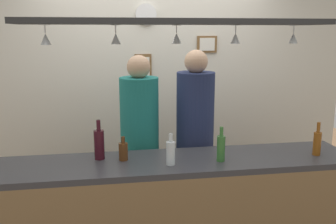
# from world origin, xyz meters

# --- Properties ---
(back_wall) EXTENTS (4.40, 0.06, 2.60)m
(back_wall) POSITION_xyz_m (0.00, 1.10, 1.30)
(back_wall) COLOR silver
(back_wall) RESTS_ON ground_plane
(bar_counter) EXTENTS (2.70, 0.55, 0.98)m
(bar_counter) POSITION_xyz_m (0.00, -0.50, 0.67)
(bar_counter) COLOR #38383D
(bar_counter) RESTS_ON ground_plane
(overhead_glass_rack) EXTENTS (2.20, 0.36, 0.04)m
(overhead_glass_rack) POSITION_xyz_m (0.00, -0.30, 1.98)
(overhead_glass_rack) COLOR black
(hanging_wineglass_far_left) EXTENTS (0.07, 0.07, 0.13)m
(hanging_wineglass_far_left) POSITION_xyz_m (-0.89, -0.34, 1.87)
(hanging_wineglass_far_left) COLOR silver
(hanging_wineglass_far_left) RESTS_ON overhead_glass_rack
(hanging_wineglass_left) EXTENTS (0.07, 0.07, 0.13)m
(hanging_wineglass_left) POSITION_xyz_m (-0.43, -0.28, 1.87)
(hanging_wineglass_left) COLOR silver
(hanging_wineglass_left) RESTS_ON overhead_glass_rack
(hanging_wineglass_center_left) EXTENTS (0.07, 0.07, 0.13)m
(hanging_wineglass_center_left) POSITION_xyz_m (0.01, -0.23, 1.87)
(hanging_wineglass_center_left) COLOR silver
(hanging_wineglass_center_left) RESTS_ON overhead_glass_rack
(hanging_wineglass_center) EXTENTS (0.07, 0.07, 0.13)m
(hanging_wineglass_center) POSITION_xyz_m (0.42, -0.33, 1.87)
(hanging_wineglass_center) COLOR silver
(hanging_wineglass_center) RESTS_ON overhead_glass_rack
(hanging_wineglass_center_right) EXTENTS (0.07, 0.07, 0.13)m
(hanging_wineglass_center_right) POSITION_xyz_m (0.87, -0.33, 1.87)
(hanging_wineglass_center_right) COLOR silver
(hanging_wineglass_center_right) RESTS_ON overhead_glass_rack
(person_left_teal_shirt) EXTENTS (0.34, 0.34, 1.72)m
(person_left_teal_shirt) POSITION_xyz_m (-0.23, 0.25, 1.04)
(person_left_teal_shirt) COLOR #2D334C
(person_left_teal_shirt) RESTS_ON ground_plane
(person_right_navy_shirt) EXTENTS (0.34, 0.34, 1.76)m
(person_right_navy_shirt) POSITION_xyz_m (0.27, 0.25, 1.07)
(person_right_navy_shirt) COLOR #2D334C
(person_right_navy_shirt) RESTS_ON ground_plane
(bottle_beer_amber_tall) EXTENTS (0.06, 0.06, 0.26)m
(bottle_beer_amber_tall) POSITION_xyz_m (1.08, -0.41, 1.08)
(bottle_beer_amber_tall) COLOR brown
(bottle_beer_amber_tall) RESTS_ON bar_counter
(bottle_beer_green_import) EXTENTS (0.06, 0.06, 0.26)m
(bottle_beer_green_import) POSITION_xyz_m (0.31, -0.43, 1.09)
(bottle_beer_green_import) COLOR #336B2D
(bottle_beer_green_import) RESTS_ON bar_counter
(bottle_soda_clear) EXTENTS (0.06, 0.06, 0.23)m
(bottle_soda_clear) POSITION_xyz_m (-0.07, -0.45, 1.07)
(bottle_soda_clear) COLOR silver
(bottle_soda_clear) RESTS_ON bar_counter
(bottle_wine_dark_red) EXTENTS (0.08, 0.08, 0.30)m
(bottle_wine_dark_red) POSITION_xyz_m (-0.57, -0.24, 1.10)
(bottle_wine_dark_red) COLOR #380F19
(bottle_wine_dark_red) RESTS_ON bar_counter
(bottle_beer_brown_stubby) EXTENTS (0.07, 0.07, 0.18)m
(bottle_beer_brown_stubby) POSITION_xyz_m (-0.40, -0.29, 1.05)
(bottle_beer_brown_stubby) COLOR #512D14
(bottle_beer_brown_stubby) RESTS_ON bar_counter
(picture_frame_upper_small) EXTENTS (0.22, 0.02, 0.18)m
(picture_frame_upper_small) POSITION_xyz_m (0.59, 1.06, 1.78)
(picture_frame_upper_small) COLOR brown
(picture_frame_upper_small) RESTS_ON back_wall
(picture_frame_crest) EXTENTS (0.18, 0.02, 0.26)m
(picture_frame_crest) POSITION_xyz_m (-0.12, 1.06, 1.55)
(picture_frame_crest) COLOR brown
(picture_frame_crest) RESTS_ON back_wall
(wall_clock) EXTENTS (0.22, 0.03, 0.22)m
(wall_clock) POSITION_xyz_m (-0.08, 1.05, 2.09)
(wall_clock) COLOR white
(wall_clock) RESTS_ON back_wall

